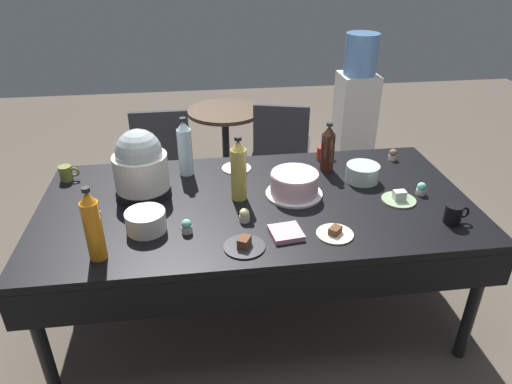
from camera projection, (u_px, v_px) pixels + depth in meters
ground at (256, 310)px, 2.76m from camera, size 9.00×9.00×0.00m
potluck_table at (256, 211)px, 2.43m from camera, size 2.20×1.10×0.75m
frosted_layer_cake at (294, 184)px, 2.42m from camera, size 0.30×0.30×0.13m
slow_cooker at (140, 165)px, 2.38m from camera, size 0.29×0.29×0.36m
glass_salad_bowl at (362, 173)px, 2.57m from camera, size 0.18×0.18×0.09m
ceramic_snack_bowl at (146, 221)px, 2.14m from camera, size 0.18×0.18×0.10m
dessert_plate_cream at (335, 233)px, 2.12m from camera, size 0.17×0.17×0.04m
dessert_plate_sage at (399, 198)px, 2.39m from camera, size 0.17×0.17×0.06m
dessert_plate_charcoal at (244, 245)px, 2.03m from camera, size 0.18×0.18×0.05m
dessert_plate_white at (236, 167)px, 2.72m from camera, size 0.17×0.17×0.05m
cupcake_cocoa at (187, 226)px, 2.13m from camera, size 0.05×0.05×0.07m
cupcake_vanilla at (421, 189)px, 2.44m from camera, size 0.05×0.05×0.07m
cupcake_berry at (393, 155)px, 2.82m from camera, size 0.05×0.05×0.07m
cupcake_lemon at (244, 215)px, 2.21m from camera, size 0.05×0.05×0.07m
cupcake_mint at (95, 211)px, 2.24m from camera, size 0.05×0.05×0.07m
soda_bottle_ginger_ale at (239, 170)px, 2.34m from camera, size 0.08×0.08×0.34m
soda_bottle_orange_juice at (93, 226)px, 1.90m from camera, size 0.07×0.07×0.34m
soda_bottle_cola at (328, 149)px, 2.65m from camera, size 0.08×0.08×0.29m
soda_bottle_water at (185, 148)px, 2.59m from camera, size 0.08×0.08×0.34m
coffee_mug_red at (323, 153)px, 2.82m from camera, size 0.11×0.07×0.08m
coffee_mug_olive at (66, 173)px, 2.58m from camera, size 0.11×0.07×0.08m
coffee_mug_black at (454, 214)px, 2.20m from camera, size 0.12×0.08×0.09m
paper_napkin_stack at (286, 233)px, 2.12m from camera, size 0.16×0.16×0.02m
maroon_chair_left at (163, 151)px, 3.59m from camera, size 0.44×0.44×0.85m
maroon_chair_right at (282, 144)px, 3.70m from camera, size 0.54×0.54×0.85m
round_cafe_table at (226, 136)px, 3.84m from camera, size 0.60×0.60×0.72m
water_cooler at (355, 109)px, 4.14m from camera, size 0.32×0.32×1.24m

